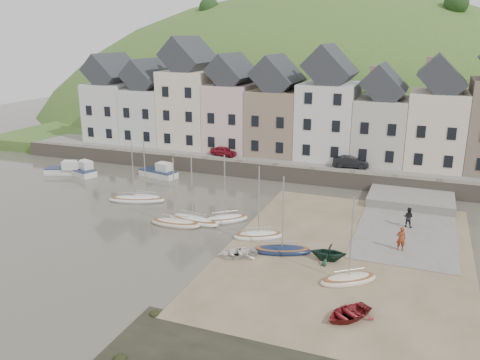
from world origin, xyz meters
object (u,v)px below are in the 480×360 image
at_px(rowboat_green, 328,252).
at_px(person_dark, 408,217).
at_px(person_red, 401,239).
at_px(rowboat_white, 238,253).
at_px(rowboat_red, 348,313).
at_px(car_left, 223,151).
at_px(car_right, 351,162).
at_px(sailboat_0, 135,199).

xyz_separation_m(rowboat_green, person_dark, (5.10, 8.89, 0.26)).
height_order(rowboat_green, person_red, person_red).
xyz_separation_m(rowboat_white, person_dark, (11.55, 10.64, 0.63)).
bearing_deg(rowboat_green, rowboat_red, 12.13).
xyz_separation_m(car_left, car_right, (15.56, 0.00, 0.07)).
bearing_deg(sailboat_0, rowboat_green, -17.14).
bearing_deg(rowboat_green, person_red, 119.85).
height_order(sailboat_0, rowboat_green, sailboat_0).
relative_size(person_red, car_right, 0.47).
height_order(rowboat_green, car_right, car_right).
height_order(rowboat_white, rowboat_green, rowboat_green).
distance_m(rowboat_white, person_dark, 15.71).
distance_m(rowboat_red, car_right, 28.89).
height_order(rowboat_white, car_left, car_left).
xyz_separation_m(sailboat_0, person_dark, (25.71, 2.53, 0.74)).
distance_m(rowboat_red, car_left, 34.82).
relative_size(rowboat_red, car_right, 0.77).
bearing_deg(rowboat_green, sailboat_0, -114.71).
height_order(sailboat_0, person_red, sailboat_0).
xyz_separation_m(rowboat_red, car_right, (-4.36, 28.50, 1.88)).
bearing_deg(car_right, person_red, -166.24).
height_order(rowboat_green, person_dark, person_dark).
bearing_deg(car_left, person_dark, -107.21).
relative_size(rowboat_green, rowboat_red, 0.83).
bearing_deg(rowboat_white, rowboat_red, 21.63).
bearing_deg(person_red, person_dark, -105.80).
bearing_deg(person_dark, rowboat_red, 95.77).
distance_m(car_left, car_right, 15.56).
bearing_deg(sailboat_0, car_left, 77.69).
relative_size(rowboat_red, person_dark, 1.76).
bearing_deg(rowboat_white, car_left, 167.96).
bearing_deg(rowboat_red, person_dark, 117.31).
xyz_separation_m(rowboat_green, car_left, (-17.35, 21.32, 1.45)).
bearing_deg(rowboat_green, rowboat_white, -82.41).
distance_m(rowboat_white, car_right, 23.61).
xyz_separation_m(rowboat_white, person_red, (11.26, 5.43, 0.70)).
relative_size(sailboat_0, person_red, 3.34).
xyz_separation_m(rowboat_green, car_right, (-1.79, 21.32, 1.52)).
xyz_separation_m(person_dark, car_right, (-6.89, 12.43, 1.26)).
bearing_deg(car_right, sailboat_0, 121.73).
distance_m(sailboat_0, car_left, 15.44).
height_order(rowboat_red, car_right, car_right).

